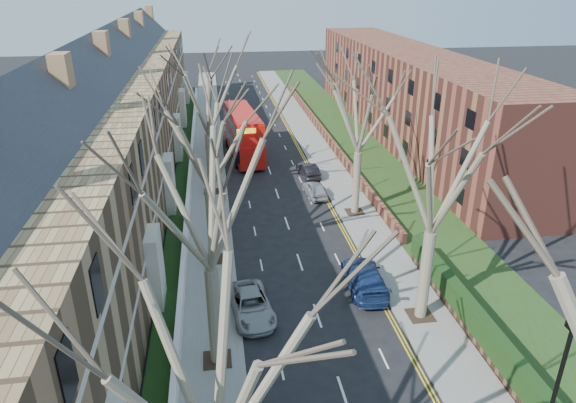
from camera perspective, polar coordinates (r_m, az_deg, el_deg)
name	(u,v)px	position (r m, az deg, el deg)	size (l,w,h in m)	color
pavement_left	(208,154)	(56.34, -8.87, 5.29)	(3.00, 102.00, 0.12)	slate
pavement_right	(317,149)	(57.43, 3.23, 5.90)	(3.00, 102.00, 0.12)	slate
terrace_left	(117,127)	(47.86, -18.50, 7.87)	(9.70, 78.00, 13.60)	brown
flats_right	(407,94)	(63.09, 13.06, 11.59)	(13.97, 54.00, 10.00)	brown
wall_hedge_right	(514,372)	(26.69, 23.84, -16.98)	(0.70, 24.00, 1.80)	#533623
front_wall_left	(190,176)	(48.66, -10.81, 2.84)	(0.30, 78.00, 1.00)	white
grass_verge_right	(356,146)	(58.45, 7.58, 6.14)	(6.00, 102.00, 0.06)	#213613
tree_left_near	(207,353)	(13.68, -9.03, -16.29)	(9.80, 9.80, 13.73)	brown
tree_left_mid	(205,184)	(22.06, -9.20, 1.89)	(10.50, 10.50, 14.71)	brown
tree_left_far	(205,128)	(31.66, -9.16, 8.05)	(10.15, 10.15, 14.22)	brown
tree_left_dist	(205,85)	(43.28, -9.19, 12.69)	(10.50, 10.50, 14.71)	brown
tree_right_mid	(440,157)	(26.28, 16.54, 4.80)	(10.50, 10.50, 14.71)	brown
tree_right_far	(361,100)	(39.02, 8.12, 11.08)	(10.15, 10.15, 14.22)	brown
double_decker_bus	(243,135)	(54.65, -5.02, 7.40)	(3.71, 11.56, 4.74)	red
car_left_far	(251,305)	(29.56, -4.11, -11.41)	(2.20, 4.78, 1.33)	#949599
car_right_near	(365,277)	(32.04, 8.53, -8.33)	(2.17, 5.35, 1.55)	navy
car_right_mid	(315,189)	(44.70, 3.01, 1.38)	(1.55, 3.85, 1.31)	#9FA1A8
car_right_far	(308,170)	(49.14, 2.27, 3.50)	(1.36, 3.90, 1.29)	black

